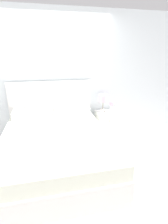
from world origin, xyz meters
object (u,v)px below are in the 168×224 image
object	(u,v)px
bed	(56,145)
alarm_clock	(102,111)
flower_vase	(112,105)
nightstand	(106,124)
table_lamp	(103,99)

from	to	relation	value
bed	alarm_clock	xyz separation A→B (m)	(1.06, 0.76, 0.27)
bed	flower_vase	distance (m)	1.55
flower_vase	alarm_clock	bearing A→B (deg)	-175.57
bed	nightstand	world-z (taller)	bed
alarm_clock	nightstand	bearing A→B (deg)	12.61
alarm_clock	table_lamp	bearing A→B (deg)	66.19
bed	alarm_clock	bearing A→B (deg)	35.56
table_lamp	alarm_clock	size ratio (longest dim) A/B	5.52
table_lamp	nightstand	bearing A→B (deg)	-54.89
table_lamp	flower_vase	xyz separation A→B (m)	(0.18, -0.08, -0.11)
flower_vase	nightstand	bearing A→B (deg)	178.01
flower_vase	alarm_clock	world-z (taller)	flower_vase
bed	flower_vase	bearing A→B (deg)	31.18
alarm_clock	bed	bearing A→B (deg)	-144.44
table_lamp	alarm_clock	world-z (taller)	table_lamp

